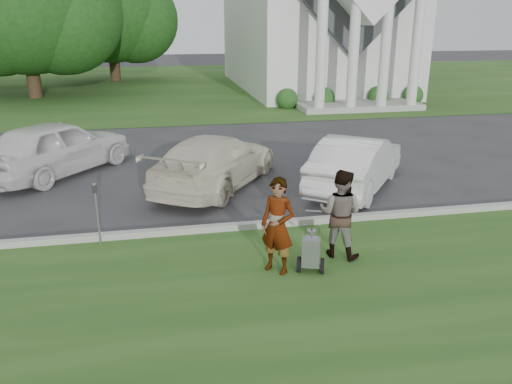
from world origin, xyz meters
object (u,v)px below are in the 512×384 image
object	(u,v)px
tree_left	(23,4)
car_b	(56,147)
car_c	(215,161)
person_right	(340,214)
striping_cart	(311,253)
tree_back	(110,14)
person_left	(278,227)
parking_meter_near	(97,207)
car_d	(356,162)

from	to	relation	value
tree_left	car_b	size ratio (longest dim) A/B	2.24
car_b	car_c	size ratio (longest dim) A/B	0.98
person_right	car_c	world-z (taller)	person_right
striping_cart	tree_left	bearing A→B (deg)	131.47
tree_left	tree_back	bearing A→B (deg)	63.43
tree_left	person_left	size ratio (longest dim) A/B	6.08
striping_cart	parking_meter_near	distance (m)	4.28
tree_back	tree_left	bearing A→B (deg)	-116.57
tree_left	person_right	distance (m)	25.55
person_left	car_b	xyz separation A→B (m)	(-4.90, 7.13, -0.07)
tree_left	tree_back	world-z (taller)	tree_left
car_d	car_b	bearing A→B (deg)	17.58
person_left	car_b	bearing A→B (deg)	166.34
person_right	car_d	distance (m)	4.24
tree_back	car_d	bearing A→B (deg)	-73.51
car_b	tree_left	bearing A→B (deg)	-38.63
tree_back	person_right	xyz separation A→B (m)	(6.20, -31.03, -3.87)
tree_left	car_c	size ratio (longest dim) A/B	2.19
striping_cart	person_right	world-z (taller)	person_right
car_b	car_c	xyz separation A→B (m)	(4.40, -2.03, -0.10)
tree_back	person_left	world-z (taller)	tree_back
tree_back	person_left	distance (m)	32.05
striping_cart	person_left	bearing A→B (deg)	-173.81
person_left	person_right	xyz separation A→B (m)	(1.30, 0.40, -0.02)
person_left	person_right	distance (m)	1.36
tree_back	car_d	world-z (taller)	tree_back
tree_back	person_right	distance (m)	31.88
striping_cart	car_c	world-z (taller)	car_c
parking_meter_near	tree_left	bearing A→B (deg)	104.65
tree_left	parking_meter_near	distance (m)	22.82
person_right	car_d	xyz separation A→B (m)	(1.86, 3.81, -0.14)
striping_cart	car_d	xyz separation A→B (m)	(2.57, 4.35, 0.33)
tree_left	striping_cart	bearing A→B (deg)	-68.08
tree_back	person_left	size ratio (longest dim) A/B	5.50
car_b	car_d	size ratio (longest dim) A/B	1.09
tree_back	person_left	xyz separation A→B (m)	(4.90, -31.43, -3.85)
car_b	car_c	distance (m)	4.85
striping_cart	car_d	size ratio (longest dim) A/B	0.24
striping_cart	person_left	world-z (taller)	person_left
person_left	parking_meter_near	size ratio (longest dim) A/B	1.33
car_b	car_d	distance (m)	8.58
striping_cart	person_left	xyz separation A→B (m)	(-0.58, 0.14, 0.49)
tree_left	car_d	xyz separation A→B (m)	(12.06, -19.23, -4.39)
person_left	car_d	size ratio (longest dim) A/B	0.40
striping_cart	car_d	bearing A→B (deg)	78.90
person_right	tree_left	bearing A→B (deg)	-28.59
person_right	parking_meter_near	world-z (taller)	person_right
tree_left	car_b	bearing A→B (deg)	-76.22
tree_left	person_left	distance (m)	25.42
car_b	person_right	bearing A→B (deg)	170.26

